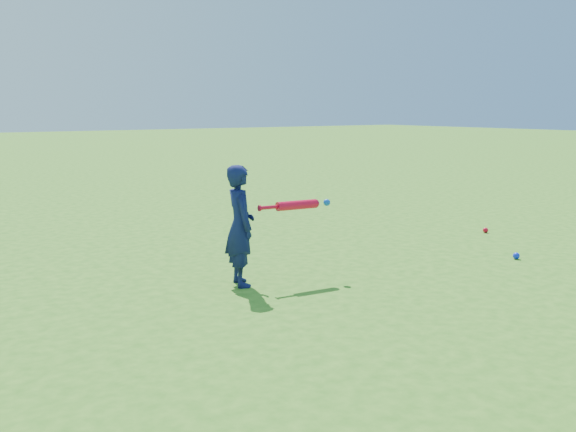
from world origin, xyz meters
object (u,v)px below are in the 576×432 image
object	(u,v)px
child	(240,226)
ground_ball_red	(485,230)
bat_swing	(300,205)
ground_ball_blue	(516,256)

from	to	relation	value
child	ground_ball_red	distance (m)	3.95
child	bat_swing	bearing A→B (deg)	-85.57
child	ground_ball_red	xyz separation A→B (m)	(3.90, 0.32, -0.52)
ground_ball_red	ground_ball_blue	size ratio (longest dim) A/B	0.94
child	ground_ball_blue	size ratio (longest dim) A/B	15.21
child	ground_ball_red	world-z (taller)	child
child	bat_swing	world-z (taller)	child
bat_swing	ground_ball_red	bearing A→B (deg)	13.05
child	ground_ball_blue	distance (m)	3.12
ground_ball_red	ground_ball_blue	world-z (taller)	ground_ball_blue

